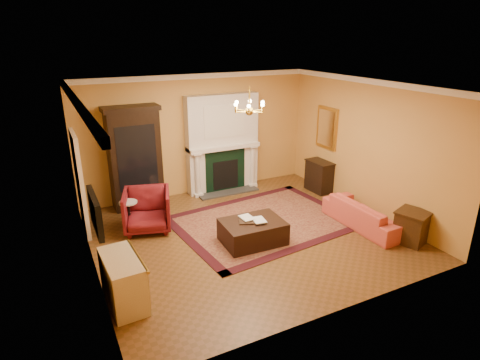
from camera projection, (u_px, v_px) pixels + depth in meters
floor at (248, 235)px, 8.27m from camera, size 6.00×5.50×0.02m
ceiling at (250, 86)px, 7.23m from camera, size 6.00×5.50×0.02m
wall_back at (198, 135)px, 10.07m from camera, size 6.00×0.02×3.00m
wall_front at (344, 221)px, 5.44m from camera, size 6.00×0.02×3.00m
wall_left at (85, 191)px, 6.49m from camera, size 0.02×5.50×3.00m
wall_right at (367, 147)px, 9.02m from camera, size 0.02×5.50×3.00m
fireplace at (223, 146)px, 10.27m from camera, size 1.90×0.70×2.50m
crown_molding at (227, 84)px, 8.06m from camera, size 6.00×5.50×0.12m
doorway at (80, 184)px, 8.09m from camera, size 0.08×1.05×2.10m
tv_panel at (95, 213)px, 6.06m from camera, size 0.09×0.95×0.58m
gilt_mirror at (327, 128)px, 10.13m from camera, size 0.06×0.76×1.05m
chandelier at (249, 108)px, 7.37m from camera, size 0.63×0.55×0.53m
oriental_rug at (264, 221)px, 8.82m from camera, size 3.99×3.16×0.01m
china_cabinet at (135, 160)px, 9.26m from camera, size 1.16×0.55×2.29m
wingback_armchair at (147, 208)px, 8.33m from camera, size 1.14×1.10×0.96m
pedestal_table at (129, 214)px, 8.28m from camera, size 0.37×0.37×0.66m
commode at (123, 281)px, 6.05m from camera, size 0.54×1.06×0.77m
coral_sofa at (365, 210)px, 8.50m from camera, size 0.60×1.94×0.76m
end_table at (411, 228)px, 7.87m from camera, size 0.68×0.68×0.62m
console_table at (319, 177)px, 10.42m from camera, size 0.43×0.72×0.78m
leather_ottoman at (253, 232)px, 7.87m from camera, size 1.21×0.90×0.44m
ottoman_tray at (249, 221)px, 7.79m from camera, size 0.49×0.44×0.03m
book_a at (242, 213)px, 7.75m from camera, size 0.23×0.04×0.31m
book_b at (253, 214)px, 7.68m from camera, size 0.23×0.06×0.31m
topiary_left at (197, 138)px, 9.84m from camera, size 0.17×0.17×0.47m
topiary_right at (246, 132)px, 10.41m from camera, size 0.17×0.17×0.47m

